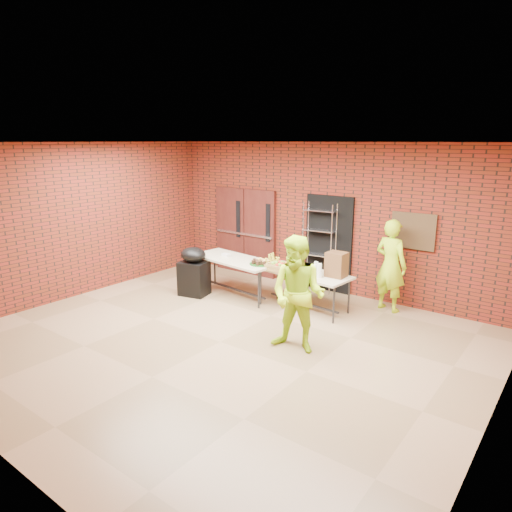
% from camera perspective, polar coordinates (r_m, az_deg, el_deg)
% --- Properties ---
extents(room, '(8.08, 7.08, 3.28)m').
position_cam_1_polar(room, '(7.16, -4.74, 1.04)').
color(room, olive).
rests_on(room, ground).
extents(double_doors, '(1.78, 0.12, 2.10)m').
position_cam_1_polar(double_doors, '(11.23, -1.39, 3.09)').
color(double_doors, '#481C14').
rests_on(double_doors, room).
extents(dark_doorway, '(1.10, 0.06, 2.10)m').
position_cam_1_polar(dark_doorway, '(10.01, 9.05, 1.51)').
color(dark_doorway, black).
rests_on(dark_doorway, room).
extents(bronze_plaque, '(0.85, 0.04, 0.70)m').
position_cam_1_polar(bronze_plaque, '(9.22, 19.05, 2.97)').
color(bronze_plaque, '#412E1A').
rests_on(bronze_plaque, room).
extents(wire_rack, '(0.73, 0.31, 1.94)m').
position_cam_1_polar(wire_rack, '(9.98, 7.88, 1.05)').
color(wire_rack, '#B6B5BC').
rests_on(wire_rack, room).
extents(table_left, '(2.06, 1.06, 0.81)m').
position_cam_1_polar(table_left, '(9.64, -2.67, -0.70)').
color(table_left, tan).
rests_on(table_left, room).
extents(table_right, '(1.91, 0.95, 0.76)m').
position_cam_1_polar(table_right, '(8.90, 6.02, -2.37)').
color(table_right, tan).
rests_on(table_right, room).
extents(basket_bananas, '(0.43, 0.34, 0.13)m').
position_cam_1_polar(basket_bananas, '(9.18, 2.09, -0.98)').
color(basket_bananas, '#B18D47').
rests_on(basket_bananas, table_right).
extents(basket_oranges, '(0.41, 0.32, 0.13)m').
position_cam_1_polar(basket_oranges, '(9.06, 4.62, -1.24)').
color(basket_oranges, '#B18D47').
rests_on(basket_oranges, table_right).
extents(basket_apples, '(0.50, 0.39, 0.16)m').
position_cam_1_polar(basket_apples, '(8.95, 3.10, -1.35)').
color(basket_apples, '#B18D47').
rests_on(basket_apples, table_right).
extents(muffin_tray, '(0.45, 0.45, 0.11)m').
position_cam_1_polar(muffin_tray, '(9.15, 0.57, -0.74)').
color(muffin_tray, '#134813').
rests_on(muffin_tray, table_left).
extents(napkin_box, '(0.17, 0.11, 0.06)m').
position_cam_1_polar(napkin_box, '(9.81, -3.78, 0.13)').
color(napkin_box, silver).
rests_on(napkin_box, table_left).
extents(coffee_dispenser, '(0.35, 0.32, 0.46)m').
position_cam_1_polar(coffee_dispenser, '(8.60, 10.03, -1.05)').
color(coffee_dispenser, '#4F361B').
rests_on(coffee_dispenser, table_right).
extents(cup_stack_front, '(0.08, 0.08, 0.24)m').
position_cam_1_polar(cup_stack_front, '(8.55, 7.37, -1.84)').
color(cup_stack_front, silver).
rests_on(cup_stack_front, table_right).
extents(cup_stack_mid, '(0.09, 0.09, 0.27)m').
position_cam_1_polar(cup_stack_mid, '(8.51, 7.91, -1.83)').
color(cup_stack_mid, silver).
rests_on(cup_stack_mid, table_right).
extents(cup_stack_back, '(0.08, 0.08, 0.23)m').
position_cam_1_polar(cup_stack_back, '(8.76, 7.51, -1.45)').
color(cup_stack_back, silver).
rests_on(cup_stack_back, table_right).
extents(covered_grill, '(0.67, 0.60, 1.04)m').
position_cam_1_polar(covered_grill, '(9.81, -7.78, -1.90)').
color(covered_grill, black).
rests_on(covered_grill, room).
extents(volunteer_woman, '(0.74, 0.57, 1.80)m').
position_cam_1_polar(volunteer_woman, '(9.12, 16.48, -1.14)').
color(volunteer_woman, '#ADDE18').
rests_on(volunteer_woman, room).
extents(volunteer_man, '(0.98, 0.82, 1.84)m').
position_cam_1_polar(volunteer_man, '(7.08, 5.27, -4.84)').
color(volunteer_man, '#ADDE18').
rests_on(volunteer_man, room).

